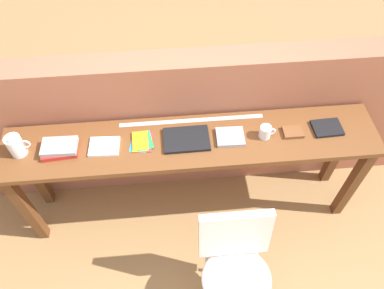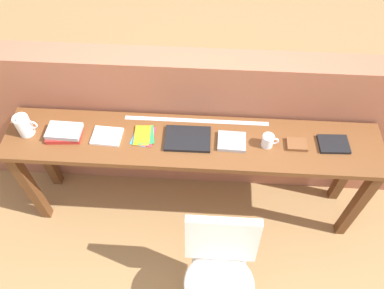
% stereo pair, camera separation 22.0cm
% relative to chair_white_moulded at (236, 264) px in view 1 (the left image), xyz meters
% --- Properties ---
extents(ground_plane, '(40.00, 40.00, 0.00)m').
position_rel_chair_white_moulded_xyz_m(ground_plane, '(-0.21, 0.42, -0.53)').
color(ground_plane, '#9E7547').
extents(brick_wall_back, '(6.00, 0.20, 1.29)m').
position_rel_chair_white_moulded_xyz_m(brick_wall_back, '(-0.21, 1.06, 0.12)').
color(brick_wall_back, '#9E5B42').
rests_on(brick_wall_back, ground).
extents(sideboard, '(2.50, 0.44, 0.88)m').
position_rel_chair_white_moulded_xyz_m(sideboard, '(-0.21, 0.72, 0.21)').
color(sideboard, brown).
rests_on(sideboard, ground).
extents(chair_white_moulded, '(0.44, 0.45, 0.89)m').
position_rel_chair_white_moulded_xyz_m(chair_white_moulded, '(0.00, 0.00, 0.00)').
color(chair_white_moulded, silver).
rests_on(chair_white_moulded, ground).
extents(pitcher_white, '(0.14, 0.10, 0.18)m').
position_rel_chair_white_moulded_xyz_m(pitcher_white, '(-1.31, 0.71, 0.43)').
color(pitcher_white, white).
rests_on(pitcher_white, sideboard).
extents(book_stack_leftmost, '(0.24, 0.17, 0.06)m').
position_rel_chair_white_moulded_xyz_m(book_stack_leftmost, '(-1.06, 0.71, 0.38)').
color(book_stack_leftmost, red).
rests_on(book_stack_leftmost, sideboard).
extents(magazine_cycling, '(0.20, 0.16, 0.02)m').
position_rel_chair_white_moulded_xyz_m(magazine_cycling, '(-0.78, 0.71, 0.36)').
color(magazine_cycling, white).
rests_on(magazine_cycling, sideboard).
extents(pamphlet_pile_colourful, '(0.16, 0.18, 0.01)m').
position_rel_chair_white_moulded_xyz_m(pamphlet_pile_colourful, '(-0.54, 0.73, 0.36)').
color(pamphlet_pile_colourful, '#3399D8').
rests_on(pamphlet_pile_colourful, sideboard).
extents(book_open_centre, '(0.30, 0.21, 0.02)m').
position_rel_chair_white_moulded_xyz_m(book_open_centre, '(-0.24, 0.72, 0.36)').
color(book_open_centre, black).
rests_on(book_open_centre, sideboard).
extents(book_grey_hardcover, '(0.19, 0.16, 0.03)m').
position_rel_chair_white_moulded_xyz_m(book_grey_hardcover, '(0.04, 0.71, 0.37)').
color(book_grey_hardcover, '#9E9EA3').
rests_on(book_grey_hardcover, sideboard).
extents(mug, '(0.11, 0.08, 0.09)m').
position_rel_chair_white_moulded_xyz_m(mug, '(0.27, 0.71, 0.40)').
color(mug, white).
rests_on(mug, sideboard).
extents(leather_journal_brown, '(0.13, 0.10, 0.02)m').
position_rel_chair_white_moulded_xyz_m(leather_journal_brown, '(0.47, 0.71, 0.37)').
color(leather_journal_brown, brown).
rests_on(leather_journal_brown, sideboard).
extents(book_repair_rightmost, '(0.20, 0.15, 0.02)m').
position_rel_chair_white_moulded_xyz_m(book_repair_rightmost, '(0.70, 0.73, 0.36)').
color(book_repair_rightmost, black).
rests_on(book_repair_rightmost, sideboard).
extents(ruler_metal_back_edge, '(0.98, 0.03, 0.00)m').
position_rel_chair_white_moulded_xyz_m(ruler_metal_back_edge, '(-0.20, 0.89, 0.35)').
color(ruler_metal_back_edge, silver).
rests_on(ruler_metal_back_edge, sideboard).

